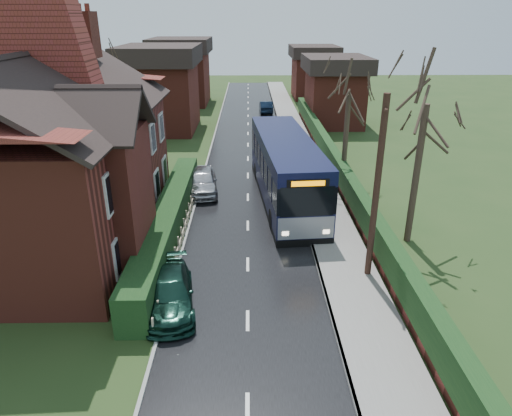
{
  "coord_description": "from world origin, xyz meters",
  "views": [
    {
      "loc": [
        0.09,
        -15.48,
        10.14
      ],
      "look_at": [
        0.4,
        4.14,
        1.8
      ],
      "focal_mm": 32.0,
      "sensor_mm": 36.0,
      "label": 1
    }
  ],
  "objects_px": {
    "bus": "(286,170)",
    "car_silver": "(202,181)",
    "telegraph_pole": "(376,191)",
    "car_green": "(169,293)",
    "brick_house": "(56,152)",
    "bus_stop_sign": "(328,198)"
  },
  "relations": [
    {
      "from": "car_silver",
      "to": "bus_stop_sign",
      "type": "xyz_separation_m",
      "value": [
        6.69,
        -6.18,
        1.3
      ]
    },
    {
      "from": "brick_house",
      "to": "car_silver",
      "type": "distance_m",
      "value": 9.31
    },
    {
      "from": "car_silver",
      "to": "bus_stop_sign",
      "type": "bearing_deg",
      "value": -48.94
    },
    {
      "from": "bus",
      "to": "car_silver",
      "type": "distance_m",
      "value": 5.29
    },
    {
      "from": "car_green",
      "to": "telegraph_pole",
      "type": "xyz_separation_m",
      "value": [
        7.93,
        2.09,
        3.2
      ]
    },
    {
      "from": "car_silver",
      "to": "brick_house",
      "type": "bearing_deg",
      "value": -140.06
    },
    {
      "from": "bus",
      "to": "car_silver",
      "type": "height_order",
      "value": "bus"
    },
    {
      "from": "bus",
      "to": "bus_stop_sign",
      "type": "height_order",
      "value": "bus"
    },
    {
      "from": "car_silver",
      "to": "telegraph_pole",
      "type": "relative_size",
      "value": 0.58
    },
    {
      "from": "car_silver",
      "to": "telegraph_pole",
      "type": "bearing_deg",
      "value": -58.08
    },
    {
      "from": "bus",
      "to": "brick_house",
      "type": "bearing_deg",
      "value": -160.95
    },
    {
      "from": "car_green",
      "to": "telegraph_pole",
      "type": "relative_size",
      "value": 0.57
    },
    {
      "from": "bus_stop_sign",
      "to": "bus",
      "type": "bearing_deg",
      "value": 90.99
    },
    {
      "from": "bus",
      "to": "car_green",
      "type": "height_order",
      "value": "bus"
    },
    {
      "from": "brick_house",
      "to": "bus_stop_sign",
      "type": "xyz_separation_m",
      "value": [
        12.63,
        0.01,
        -2.33
      ]
    },
    {
      "from": "bus",
      "to": "car_green",
      "type": "distance_m",
      "value": 11.94
    },
    {
      "from": "bus_stop_sign",
      "to": "brick_house",
      "type": "bearing_deg",
      "value": 161.8
    },
    {
      "from": "telegraph_pole",
      "to": "bus",
      "type": "bearing_deg",
      "value": 121.46
    },
    {
      "from": "brick_house",
      "to": "bus",
      "type": "distance_m",
      "value": 12.23
    },
    {
      "from": "bus_stop_sign",
      "to": "telegraph_pole",
      "type": "distance_m",
      "value": 4.35
    },
    {
      "from": "brick_house",
      "to": "car_green",
      "type": "bearing_deg",
      "value": -45.19
    },
    {
      "from": "brick_house",
      "to": "telegraph_pole",
      "type": "xyz_separation_m",
      "value": [
        13.77,
        -3.79,
        -0.54
      ]
    }
  ]
}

